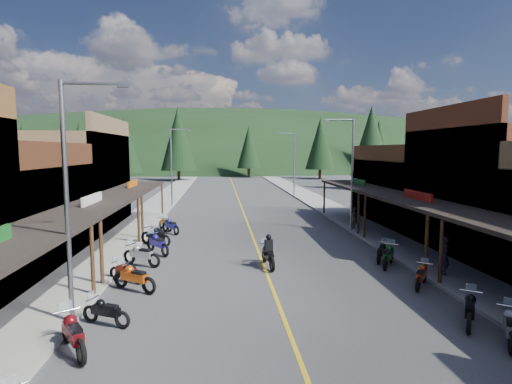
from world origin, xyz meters
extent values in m
plane|color=#38383A|center=(0.00, 0.00, 0.00)|extent=(220.00, 220.00, 0.00)
cube|color=gold|center=(0.00, 20.00, 0.01)|extent=(0.15, 90.00, 0.01)
cube|color=gray|center=(-8.70, 20.00, 0.07)|extent=(3.40, 94.00, 0.15)
cube|color=gray|center=(8.70, 20.00, 0.07)|extent=(3.40, 94.00, 0.15)
cylinder|color=#472D19|center=(-7.20, -3.40, 1.50)|extent=(0.16, 0.16, 3.00)
cube|color=#3F2111|center=(-10.15, 1.70, 3.10)|extent=(0.30, 9.00, 6.20)
cube|color=black|center=(-8.70, 1.70, 3.00)|extent=(3.20, 9.00, 0.18)
cylinder|color=#472D19|center=(-7.20, -2.20, 1.50)|extent=(0.16, 0.16, 3.00)
cylinder|color=#472D19|center=(-7.20, 5.60, 1.50)|extent=(0.16, 0.16, 3.00)
cube|color=silver|center=(-8.70, 1.70, 3.20)|extent=(0.12, 3.00, 0.70)
cube|color=brown|center=(-14.00, 11.30, 3.50)|extent=(8.00, 10.20, 7.00)
cube|color=brown|center=(-10.15, 11.30, 4.10)|extent=(0.30, 10.20, 8.20)
cube|color=black|center=(-8.70, 11.30, 3.00)|extent=(3.20, 10.20, 0.18)
cylinder|color=#472D19|center=(-7.20, 6.80, 1.50)|extent=(0.16, 0.16, 3.00)
cylinder|color=#472D19|center=(-7.20, 15.80, 1.50)|extent=(0.16, 0.16, 3.00)
cube|color=#CC590C|center=(-8.70, 11.30, 3.20)|extent=(0.12, 3.00, 0.70)
cylinder|color=#472D19|center=(7.20, -3.40, 1.50)|extent=(0.16, 0.16, 3.00)
cube|color=#562B19|center=(14.00, 1.70, 3.50)|extent=(8.00, 9.00, 7.00)
cube|color=#562B19|center=(10.15, 1.70, 4.10)|extent=(0.30, 9.00, 8.20)
cube|color=black|center=(8.70, 1.70, 3.00)|extent=(3.20, 9.00, 0.18)
cylinder|color=#472D19|center=(7.20, -2.20, 1.50)|extent=(0.16, 0.16, 3.00)
cylinder|color=#472D19|center=(7.20, 5.60, 1.50)|extent=(0.16, 0.16, 3.00)
cube|color=#B2140F|center=(8.70, 1.70, 3.20)|extent=(0.12, 3.00, 0.70)
cube|color=#4C2D16|center=(14.00, 11.30, 2.50)|extent=(8.00, 10.20, 5.00)
cube|color=#4C2D16|center=(10.15, 11.30, 3.10)|extent=(0.30, 10.20, 6.20)
cube|color=black|center=(8.70, 11.30, 3.00)|extent=(3.20, 10.20, 0.18)
cylinder|color=#472D19|center=(7.20, 6.80, 1.50)|extent=(0.16, 0.16, 3.00)
cylinder|color=#472D19|center=(7.20, 15.80, 1.50)|extent=(0.16, 0.16, 3.00)
cube|color=#14591E|center=(8.70, 11.30, 3.20)|extent=(0.12, 3.00, 0.70)
cylinder|color=gray|center=(-7.10, -6.00, 4.00)|extent=(0.16, 0.16, 8.00)
cylinder|color=gray|center=(-6.10, -6.00, 7.90)|extent=(2.00, 0.10, 0.10)
cube|color=gray|center=(-5.20, -6.00, 7.85)|extent=(0.35, 0.18, 0.12)
cylinder|color=gray|center=(-7.10, 22.00, 4.00)|extent=(0.16, 0.16, 8.00)
cylinder|color=gray|center=(-6.10, 22.00, 7.90)|extent=(2.00, 0.10, 0.10)
cube|color=gray|center=(-5.20, 22.00, 7.85)|extent=(0.35, 0.18, 0.12)
cylinder|color=gray|center=(7.10, 8.00, 4.00)|extent=(0.16, 0.16, 8.00)
cylinder|color=gray|center=(6.10, 8.00, 7.90)|extent=(2.00, 0.10, 0.10)
cube|color=gray|center=(5.20, 8.00, 7.85)|extent=(0.35, 0.18, 0.12)
cylinder|color=gray|center=(7.10, 30.00, 4.00)|extent=(0.16, 0.16, 8.00)
cylinder|color=gray|center=(6.10, 30.00, 7.90)|extent=(2.00, 0.10, 0.10)
cube|color=gray|center=(5.20, 30.00, 7.85)|extent=(0.35, 0.18, 0.12)
ellipsoid|color=black|center=(0.00, 135.00, 0.00)|extent=(310.00, 140.00, 60.00)
cylinder|color=black|center=(-40.00, 62.00, 1.00)|extent=(0.60, 0.60, 2.00)
cone|color=black|center=(-40.00, 62.00, 6.50)|extent=(5.04, 5.04, 9.00)
cylinder|color=black|center=(-24.00, 70.00, 1.00)|extent=(0.60, 0.60, 2.00)
cone|color=black|center=(-24.00, 70.00, 7.25)|extent=(5.88, 5.88, 10.50)
cylinder|color=black|center=(-10.00, 58.00, 1.00)|extent=(0.60, 0.60, 2.00)
cone|color=black|center=(-10.00, 58.00, 8.00)|extent=(6.72, 6.72, 12.00)
cylinder|color=black|center=(4.00, 66.00, 1.00)|extent=(0.60, 0.60, 2.00)
cone|color=black|center=(4.00, 66.00, 6.50)|extent=(5.04, 5.04, 9.00)
cylinder|color=black|center=(18.00, 60.00, 1.00)|extent=(0.60, 0.60, 2.00)
cone|color=black|center=(18.00, 60.00, 7.25)|extent=(5.88, 5.88, 10.50)
cylinder|color=black|center=(34.00, 72.00, 1.00)|extent=(0.60, 0.60, 2.00)
cone|color=black|center=(34.00, 72.00, 8.00)|extent=(6.72, 6.72, 12.00)
cylinder|color=black|center=(46.00, 64.00, 1.00)|extent=(0.60, 0.60, 2.00)
cone|color=black|center=(46.00, 64.00, 6.50)|extent=(5.04, 5.04, 9.00)
cylinder|color=black|center=(-32.00, 76.00, 1.00)|extent=(0.60, 0.60, 2.00)
cone|color=black|center=(-32.00, 76.00, 7.25)|extent=(5.88, 5.88, 10.50)
cylinder|color=black|center=(-22.00, 40.00, 1.00)|extent=(0.60, 0.60, 2.00)
cone|color=black|center=(-22.00, 40.00, 6.00)|extent=(4.48, 4.48, 8.00)
cylinder|color=black|center=(24.00, 45.00, 1.00)|extent=(0.60, 0.60, 2.00)
cone|color=black|center=(24.00, 45.00, 6.40)|extent=(4.93, 4.93, 8.80)
cylinder|color=black|center=(-18.00, 50.00, 1.00)|extent=(0.60, 0.60, 2.00)
cone|color=black|center=(-18.00, 50.00, 6.80)|extent=(5.38, 5.38, 9.60)
cylinder|color=black|center=(20.00, 38.00, 1.00)|extent=(0.60, 0.60, 2.00)
cone|color=black|center=(20.00, 38.00, 7.20)|extent=(5.82, 5.82, 10.40)
imported|color=#241F2E|center=(7.99, -2.31, 1.04)|extent=(0.53, 0.71, 1.77)
imported|color=brown|center=(7.51, 8.65, 0.94)|extent=(0.84, 0.60, 1.57)
camera|label=1|loc=(-2.16, -19.25, 5.81)|focal=28.00mm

